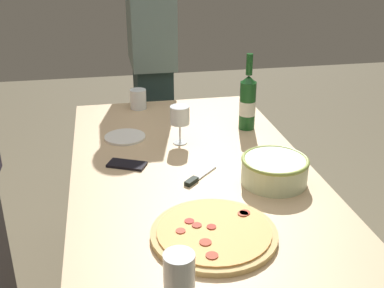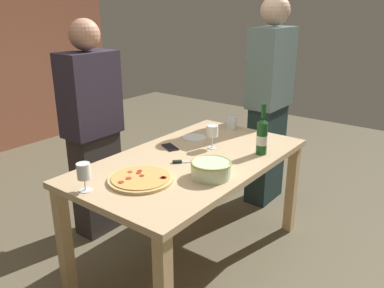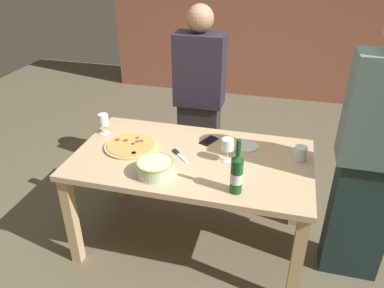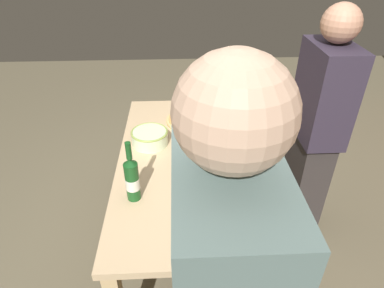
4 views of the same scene
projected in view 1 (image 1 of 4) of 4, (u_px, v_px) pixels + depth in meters
dining_table at (192, 189)px, 1.84m from camera, size 1.60×0.90×0.75m
pizza at (214, 233)px, 1.39m from camera, size 0.37×0.37×0.03m
serving_bowl at (274, 169)px, 1.68m from camera, size 0.24×0.24×0.09m
wine_bottle at (248, 102)px, 2.12m from camera, size 0.07×0.07×0.34m
wine_glass_near_pizza at (180, 116)px, 1.97m from camera, size 0.08×0.08×0.16m
wine_glass_by_bottle at (179, 274)px, 1.09m from camera, size 0.07×0.07×0.16m
cup_amber at (138, 99)px, 2.39m from camera, size 0.08×0.08×0.10m
side_plate at (125, 137)px, 2.06m from camera, size 0.18×0.18×0.01m
cell_phone at (127, 164)px, 1.82m from camera, size 0.12×0.16×0.01m
pizza_knife at (197, 178)px, 1.72m from camera, size 0.14×0.14×0.02m
person_host at (152, 58)px, 2.74m from camera, size 0.43×0.24×1.77m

